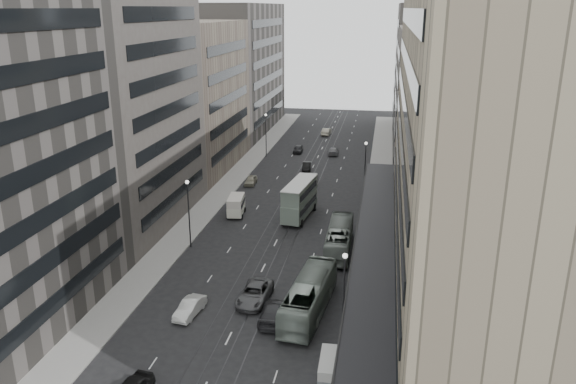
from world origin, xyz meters
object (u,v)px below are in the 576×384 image
Objects in this scene: bus_far at (339,238)px; pedestrian at (343,377)px; double_decker at (299,199)px; sedan_2 at (255,293)px; bus_near at (309,296)px; panel_van at (236,205)px; vw_microbus at (330,369)px; sedan_1 at (190,308)px.

bus_far reaches higher than pedestrian.
double_decker is 1.60× the size of sedan_2.
double_decker is at bearing -110.54° from pedestrian.
double_decker is (-4.71, 24.49, 1.00)m from bus_near.
double_decker is 36.21m from pedestrian.
bus_near is at bearing -67.33° from panel_van.
vw_microbus is at bearing -70.23° from pedestrian.
bus_near is 1.30× the size of double_decker.
bus_near is at bearing -71.64° from double_decker.
pedestrian is (14.78, -8.27, 0.33)m from sedan_1.
sedan_1 is at bearing -63.67° from pedestrian.
double_decker is 35.28m from vw_microbus.
pedestrian is at bearing -68.60° from double_decker.
bus_near is 27.28m from panel_van.
vw_microbus is 13.93m from sedan_2.
vw_microbus is at bearing 92.84° from bus_far.
pedestrian is at bearing 116.59° from bus_near.
double_decker is 2.42× the size of vw_microbus.
pedestrian is at bearing -36.93° from vw_microbus.
vw_microbus is 0.66× the size of sedan_2.
sedan_1 is at bearing 150.14° from vw_microbus.
sedan_2 is (-0.76, -23.34, -1.88)m from double_decker.
vw_microbus is (2.99, -9.90, -0.54)m from bus_near.
bus_far is 24.40m from vw_microbus.
double_decker reaches higher than panel_van.
bus_far is 20.87m from sedan_1.
bus_near reaches higher than pedestrian.
sedan_1 is (-6.08, -26.85, -1.97)m from double_decker.
sedan_2 is at bearing -85.67° from pedestrian.
sedan_2 is at bearing 61.59° from bus_far.
bus_near is at bearing 83.32° from bus_far.
sedan_1 is (-10.79, -2.35, -0.98)m from bus_near.
bus_near is 11.37m from pedestrian.
double_decker is at bearing 101.46° from vw_microbus.
sedan_1 is at bearing 53.16° from bus_far.
vw_microbus reaches higher than sedan_2.
panel_van is at bearing 114.73° from vw_microbus.
panel_van is at bearing -54.69° from bus_near.
panel_van is 2.51× the size of pedestrian.
bus_far is 11.89m from double_decker.
pedestrian reaches higher than sedan_2.
vw_microbus is 15.72m from sedan_1.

